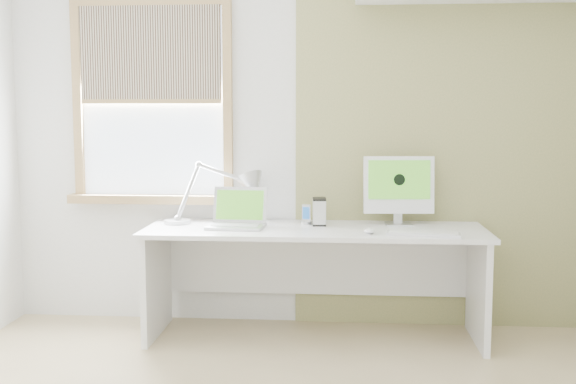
# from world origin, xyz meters

# --- Properties ---
(room) EXTENTS (4.04, 3.54, 2.64)m
(room) POSITION_xyz_m (0.00, 0.00, 1.30)
(room) COLOR tan
(room) RESTS_ON ground
(accent_wall) EXTENTS (2.00, 0.02, 2.60)m
(accent_wall) POSITION_xyz_m (1.00, 1.74, 1.30)
(accent_wall) COLOR olive
(accent_wall) RESTS_ON room
(window) EXTENTS (1.20, 0.14, 1.42)m
(window) POSITION_xyz_m (-1.00, 1.71, 1.54)
(window) COLOR olive
(window) RESTS_ON room
(desk) EXTENTS (2.20, 0.70, 0.73)m
(desk) POSITION_xyz_m (0.15, 1.44, 0.53)
(desk) COLOR silver
(desk) RESTS_ON room
(desk_lamp) EXTENTS (0.76, 0.38, 0.42)m
(desk_lamp) POSITION_xyz_m (-0.38, 1.59, 0.95)
(desk_lamp) COLOR #B4B6B8
(desk_lamp) RESTS_ON desk
(laptop) EXTENTS (0.38, 0.31, 0.25)m
(laptop) POSITION_xyz_m (-0.36, 1.40, 0.79)
(laptop) COLOR #B4B6B8
(laptop) RESTS_ON desk
(phone_dock) EXTENTS (0.08, 0.08, 0.13)m
(phone_dock) POSITION_xyz_m (0.08, 1.53, 0.77)
(phone_dock) COLOR #B4B6B8
(phone_dock) RESTS_ON desk
(external_drive) EXTENTS (0.10, 0.14, 0.18)m
(external_drive) POSITION_xyz_m (0.17, 1.51, 0.82)
(external_drive) COLOR #B4B6B8
(external_drive) RESTS_ON desk
(imac) EXTENTS (0.47, 0.16, 0.46)m
(imac) POSITION_xyz_m (0.70, 1.57, 0.99)
(imac) COLOR #B4B6B8
(imac) RESTS_ON desk
(keyboard) EXTENTS (0.45, 0.18, 0.02)m
(keyboard) POSITION_xyz_m (0.82, 1.16, 0.74)
(keyboard) COLOR white
(keyboard) RESTS_ON desk
(mouse) EXTENTS (0.07, 0.11, 0.03)m
(mouse) POSITION_xyz_m (0.49, 1.21, 0.75)
(mouse) COLOR white
(mouse) RESTS_ON desk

